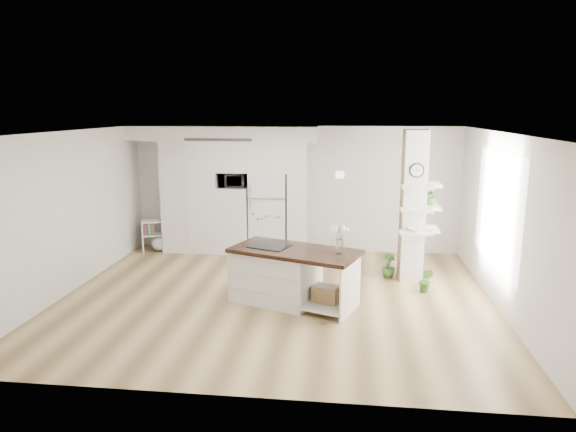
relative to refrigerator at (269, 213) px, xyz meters
name	(u,v)px	position (x,y,z in m)	size (l,w,h in m)	color
floor	(276,297)	(0.53, -2.68, -0.88)	(7.00, 6.00, 0.01)	tan
room	(276,186)	(0.53, -2.68, 0.98)	(7.04, 6.04, 2.72)	white
cabinet_wall	(226,183)	(-0.92, -0.01, 0.63)	(4.00, 0.71, 2.70)	white
refrigerator	(269,213)	(0.00, 0.00, 0.00)	(0.78, 0.69, 1.75)	white
column	(418,207)	(2.90, -1.55, 0.48)	(0.69, 0.90, 2.70)	silver
window	(497,210)	(4.00, -2.38, 0.62)	(2.40, 2.40, 0.00)	white
pendant_light	(385,170)	(2.23, -2.53, 1.24)	(0.12, 0.12, 0.10)	white
kitchen_island	(282,273)	(0.65, -2.83, -0.41)	(2.19, 1.57, 1.46)	white
bookshelf	(157,237)	(-2.45, -0.17, -0.57)	(0.67, 0.54, 0.69)	white
floor_plant_a	(426,280)	(3.01, -2.16, -0.66)	(0.23, 0.19, 0.43)	#3D6D2B
floor_plant_b	(388,266)	(2.44, -1.41, -0.65)	(0.25, 0.25, 0.44)	#3D6D2B
microwave	(233,180)	(-0.75, -0.06, 0.69)	(0.54, 0.37, 0.30)	#2D2D2D
shelf_plant	(432,196)	(3.15, -1.38, 0.65)	(0.27, 0.23, 0.30)	#3D6D2B
decor_bowl	(414,230)	(2.82, -1.78, 0.13)	(0.22, 0.22, 0.05)	white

